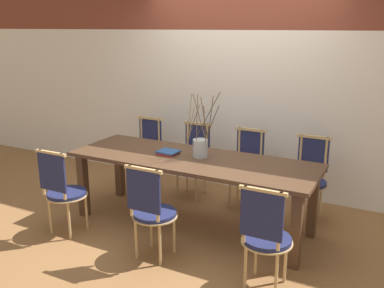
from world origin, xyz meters
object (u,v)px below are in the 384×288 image
(dining_table, at_px, (192,167))
(chair_near_center, at_px, (265,235))
(chair_far_center, at_px, (246,166))
(vase_centerpiece, at_px, (200,147))
(book_stack, at_px, (168,152))

(dining_table, distance_m, chair_near_center, 1.32)
(chair_far_center, bearing_deg, dining_table, 67.82)
(chair_far_center, bearing_deg, vase_centerpiece, 70.40)
(dining_table, distance_m, book_stack, 0.32)
(dining_table, distance_m, vase_centerpiece, 0.23)
(chair_near_center, bearing_deg, book_stack, 149.65)
(chair_far_center, distance_m, vase_centerpiece, 0.85)
(dining_table, bearing_deg, book_stack, 177.34)
(chair_far_center, distance_m, book_stack, 1.02)
(dining_table, relative_size, vase_centerpiece, 3.82)
(dining_table, height_order, vase_centerpiece, vase_centerpiece)
(chair_near_center, distance_m, chair_far_center, 1.72)
(chair_near_center, height_order, book_stack, chair_near_center)
(vase_centerpiece, relative_size, book_stack, 2.94)
(chair_near_center, xyz_separation_m, vase_centerpiece, (-0.99, 0.84, 0.38))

